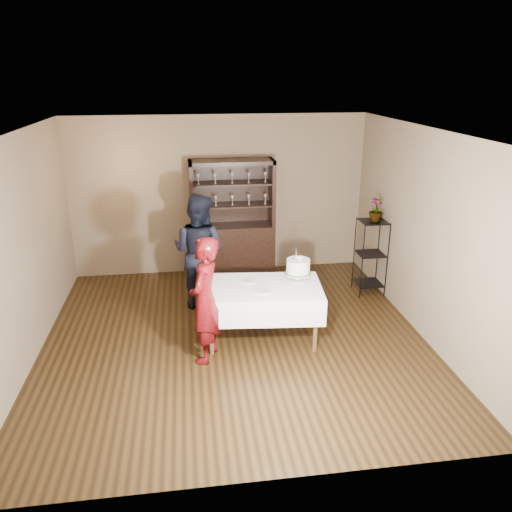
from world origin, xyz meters
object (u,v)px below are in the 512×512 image
at_px(cake, 298,267).
at_px(potted_plant, 376,210).
at_px(woman, 205,300).
at_px(cake_table, 262,299).
at_px(china_hutch, 233,238).
at_px(plant_etagere, 371,254).
at_px(man, 199,251).

xyz_separation_m(cake, potted_plant, (1.45, 1.13, 0.42)).
bearing_deg(woman, cake_table, 136.79).
distance_m(china_hutch, cake, 2.31).
height_order(china_hutch, plant_etagere, china_hutch).
relative_size(china_hutch, plant_etagere, 1.67).
distance_m(china_hutch, cake_table, 2.32).
relative_size(plant_etagere, cake, 2.55).
bearing_deg(cake, china_hutch, 106.43).
relative_size(plant_etagere, cake_table, 0.75).
bearing_deg(potted_plant, cake_table, -147.50).
bearing_deg(cake_table, woman, -153.51).
relative_size(cake, potted_plant, 1.30).
bearing_deg(china_hutch, cake_table, -86.18).
xyz_separation_m(man, potted_plant, (2.70, 0.10, 0.50)).
distance_m(cake_table, potted_plant, 2.44).
height_order(cake_table, cake, cake).
xyz_separation_m(china_hutch, potted_plant, (2.10, -1.07, 0.70)).
bearing_deg(plant_etagere, woman, -148.62).
xyz_separation_m(plant_etagere, man, (-2.68, -0.12, 0.21)).
relative_size(plant_etagere, potted_plant, 3.32).
bearing_deg(woman, man, -159.23).
bearing_deg(woman, china_hutch, -172.16).
bearing_deg(man, potted_plant, -147.52).
relative_size(plant_etagere, man, 0.69).
bearing_deg(cake, woman, -158.67).
height_order(plant_etagere, man, man).
bearing_deg(cake, plant_etagere, 38.66).
bearing_deg(man, cake, 171.03).
relative_size(china_hutch, cake_table, 1.24).
distance_m(china_hutch, plant_etagere, 2.33).
distance_m(cake_table, man, 1.40).
relative_size(woman, potted_plant, 4.36).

